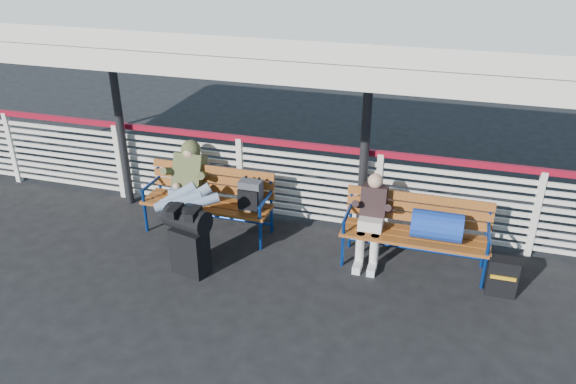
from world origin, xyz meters
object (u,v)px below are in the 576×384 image
(bench_left, at_px, (219,195))
(luggage_stack, at_px, (189,238))
(companion_person, at_px, (371,218))
(suitcase_side, at_px, (502,277))
(bench_right, at_px, (427,226))
(traveler_man, at_px, (187,192))

(bench_left, bearing_deg, luggage_stack, -87.86)
(companion_person, bearing_deg, luggage_stack, -155.73)
(bench_left, height_order, suitcase_side, bench_left)
(bench_right, bearing_deg, suitcase_side, -18.22)
(bench_right, height_order, traveler_man, traveler_man)
(traveler_man, relative_size, suitcase_side, 3.48)
(companion_person, xyz_separation_m, suitcase_side, (1.60, -0.30, -0.36))
(luggage_stack, bearing_deg, bench_left, 105.85)
(bench_left, relative_size, bench_right, 1.00)
(luggage_stack, relative_size, suitcase_side, 1.93)
(bench_left, distance_m, suitcase_side, 3.75)
(companion_person, height_order, suitcase_side, companion_person)
(luggage_stack, height_order, bench_left, bench_left)
(luggage_stack, relative_size, traveler_man, 0.55)
(bench_left, height_order, companion_person, companion_person)
(traveler_man, xyz_separation_m, companion_person, (2.41, 0.25, -0.14))
(traveler_man, bearing_deg, companion_person, 5.83)
(luggage_stack, height_order, suitcase_side, luggage_stack)
(traveler_man, relative_size, companion_person, 1.43)
(luggage_stack, relative_size, bench_left, 0.50)
(bench_right, xyz_separation_m, companion_person, (-0.68, -0.00, -0.00))
(luggage_stack, bearing_deg, suitcase_side, 23.53)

